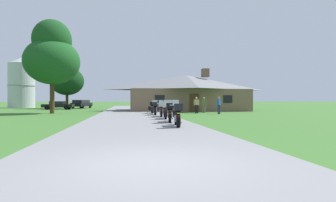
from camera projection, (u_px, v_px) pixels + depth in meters
The scene contains 17 objects.
ground_plane at pixel (132, 115), 25.26m from camera, with size 500.00×500.00×0.00m, color #386628.
asphalt_driveway at pixel (133, 115), 23.28m from camera, with size 6.40×80.00×0.06m, color slate.
motorcycle_silver_nearest_to_camera at pixel (177, 115), 13.24m from camera, with size 0.69×2.08×1.30m.
motorcycle_green_second_in_row at pixel (170, 113), 15.79m from camera, with size 0.95×2.07×1.30m.
motorcycle_yellow_third_in_row at pixel (166, 111), 18.71m from camera, with size 0.76×2.08×1.30m.
motorcycle_green_fourth_in_row at pixel (161, 109), 21.13m from camera, with size 0.69×2.08×1.30m.
motorcycle_red_fifth_in_row at pixel (155, 109), 23.73m from camera, with size 0.90×2.08×1.30m.
motorcycle_silver_farthest_in_row at pixel (153, 108), 26.80m from camera, with size 0.97×2.07×1.30m.
stone_lodge at pixel (186, 92), 35.60m from camera, with size 15.28×9.26×5.53m.
bystander_olive_shirt_near_lodge at pixel (204, 104), 28.90m from camera, with size 0.53×0.31×1.67m.
bystander_tan_shirt_beside_signpost at pixel (196, 104), 27.55m from camera, with size 0.55×0.23×1.67m.
bystander_blue_shirt_by_tree at pixel (219, 104), 26.30m from camera, with size 0.47×0.38×1.69m.
tree_left_near at pixel (52, 55), 27.43m from camera, with size 5.47×5.47×9.50m.
tree_left_far at pixel (67, 77), 45.13m from camera, with size 5.51×5.51×8.80m.
metal_silo_distant at pixel (22, 83), 48.12m from camera, with size 4.50×4.50×8.93m.
parked_black_suv_far_left at pixel (82, 104), 45.49m from camera, with size 3.05×4.93×1.40m.
parked_black_sedan_far_left at pixel (58, 105), 39.13m from camera, with size 4.22×1.95×1.20m.
Camera 1 is at (-0.51, -5.47, 1.33)m, focal length 28.99 mm.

